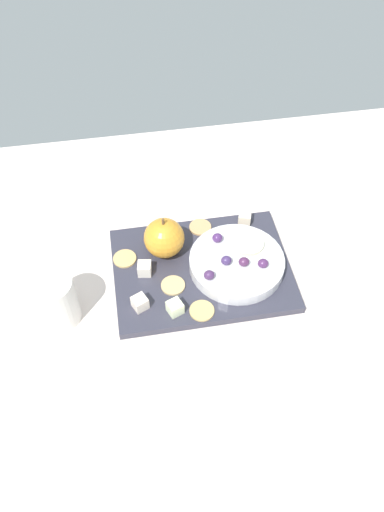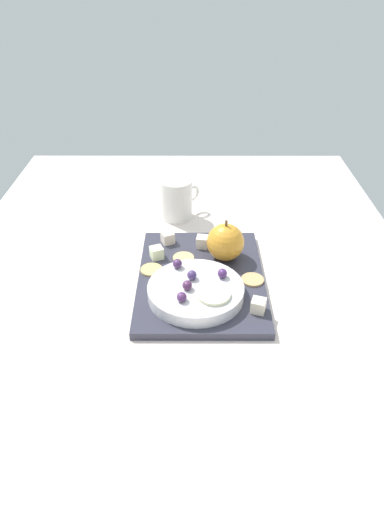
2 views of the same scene
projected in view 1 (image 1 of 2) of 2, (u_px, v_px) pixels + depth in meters
The scene contains 20 objects.
table at pixel (190, 294), 95.32cm from camera, with size 125.71×95.61×3.09cm, color silver.
platter at pixel (202, 270), 96.05cm from camera, with size 32.58×24.19×1.53cm, color #333340.
serving_dish at pixel (237, 263), 94.59cm from camera, with size 17.52×17.52×2.33cm, color silver.
apple_whole at pixel (164, 238), 95.02cm from camera, with size 7.58×7.58×7.58cm, color orange.
apple_stem at pixel (163, 222), 91.65cm from camera, with size 0.50×0.50×1.20cm, color brown.
cheese_cube_0 at pixel (145, 269), 93.68cm from camera, with size 2.41×2.41×2.41cm, color silver.
cheese_cube_1 at pixel (140, 303), 88.84cm from camera, with size 2.41×2.41×2.41cm, color #F7E4D0.
cheese_cube_2 at pixel (245, 218), 101.87cm from camera, with size 2.41×2.41×2.41cm, color #F9E5C5.
cheese_cube_3 at pixel (175, 308), 88.21cm from camera, with size 2.41×2.41×2.41cm, color #EBF4C2.
cracker_0 at pixel (173, 287), 92.27cm from camera, with size 4.35×4.35×0.40cm, color tan.
cracker_1 at pixel (200, 227), 101.68cm from camera, with size 4.35×4.35×0.40cm, color tan.
cracker_2 at pixel (202, 311), 88.99cm from camera, with size 4.35×4.35×0.40cm, color tan.
cracker_3 at pixel (125, 259), 96.50cm from camera, with size 4.35×4.35×0.40cm, color tan.
grape_0 at pixel (244, 262), 92.19cm from camera, with size 1.95×1.75×1.66cm, color #4E274D.
grape_1 at pixel (217, 238), 95.83cm from camera, with size 1.95×1.75×1.76cm, color #4B2A63.
grape_2 at pixel (209, 275), 90.22cm from camera, with size 1.95×1.75×1.73cm, color #472A56.
grape_3 at pixel (226, 260), 92.37cm from camera, with size 1.95×1.75×1.70cm, color #412D5F.
grape_4 at pixel (263, 264), 91.84cm from camera, with size 1.95×1.75×1.63cm, color #4D2857.
apple_slice_0 at pixel (248, 243), 95.74cm from camera, with size 5.95×5.95×0.60cm, color beige.
cup at pixel (54, 300), 86.65cm from camera, with size 8.52×9.43×9.66cm.
Camera 1 is at (-8.93, -54.96, 79.23)cm, focal length 36.07 mm.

